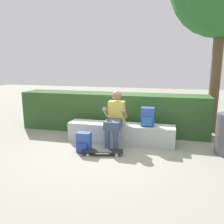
% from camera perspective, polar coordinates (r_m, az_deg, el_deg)
% --- Properties ---
extents(ground_plane, '(24.00, 24.00, 0.00)m').
position_cam_1_polar(ground_plane, '(4.87, 1.21, -9.01)').
color(ground_plane, gray).
extents(bench_main, '(2.37, 0.44, 0.43)m').
position_cam_1_polar(bench_main, '(5.14, 2.16, -5.31)').
color(bench_main, '#A9B2AD').
rests_on(bench_main, ground).
extents(person_skater, '(0.49, 0.62, 1.18)m').
position_cam_1_polar(person_skater, '(4.85, 0.77, -1.26)').
color(person_skater, gold).
rests_on(person_skater, ground).
extents(skateboard_near_person, '(0.82, 0.36, 0.09)m').
position_cam_1_polar(skateboard_near_person, '(4.51, -2.42, -9.75)').
color(skateboard_near_person, black).
rests_on(skateboard_near_person, ground).
extents(backpack_on_bench, '(0.28, 0.23, 0.40)m').
position_cam_1_polar(backpack_on_bench, '(4.94, 8.88, -1.26)').
color(backpack_on_bench, '#2D4C99').
rests_on(backpack_on_bench, bench_main).
extents(backpack_on_ground, '(0.28, 0.23, 0.40)m').
position_cam_1_polar(backpack_on_ground, '(4.66, -7.05, -7.57)').
color(backpack_on_ground, '#2D4C99').
rests_on(backpack_on_ground, ground).
extents(hedge_row, '(4.80, 0.72, 0.99)m').
position_cam_1_polar(hedge_row, '(5.96, -0.04, -0.07)').
color(hedge_row, '#2C4F25').
rests_on(hedge_row, ground).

